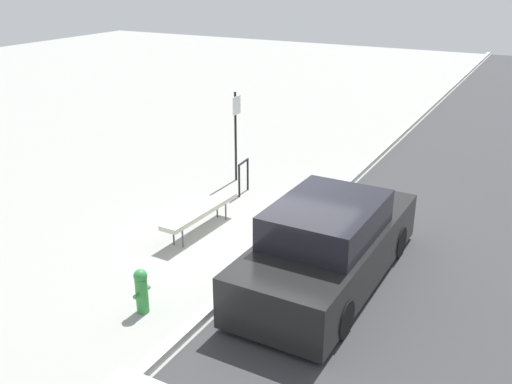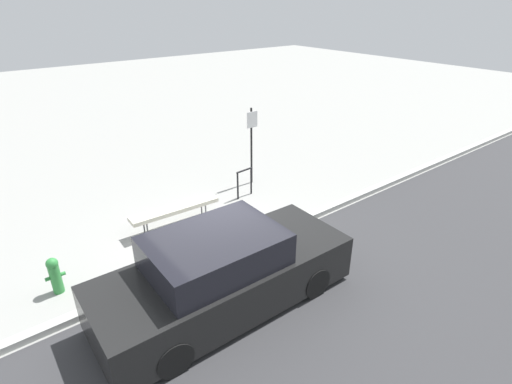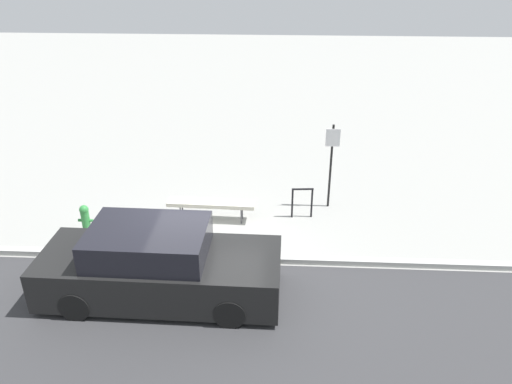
{
  "view_description": "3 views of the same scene",
  "coord_description": "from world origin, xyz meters",
  "px_view_note": "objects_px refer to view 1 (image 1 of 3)",
  "views": [
    {
      "loc": [
        -9.12,
        -4.33,
        5.18
      ],
      "look_at": [
        0.7,
        0.93,
        0.76
      ],
      "focal_mm": 40.0,
      "sensor_mm": 36.0,
      "label": 1
    },
    {
      "loc": [
        -3.8,
        -6.14,
        5.11
      ],
      "look_at": [
        1.42,
        0.59,
        0.92
      ],
      "focal_mm": 28.0,
      "sensor_mm": 36.0,
      "label": 2
    },
    {
      "loc": [
        1.59,
        -9.24,
        6.39
      ],
      "look_at": [
        0.98,
        2.09,
        0.67
      ],
      "focal_mm": 35.0,
      "sensor_mm": 36.0,
      "label": 3
    }
  ],
  "objects_px": {
    "bench": "(200,211)",
    "fire_hydrant": "(142,289)",
    "sign_post": "(236,128)",
    "bike_rack": "(243,174)",
    "parked_car_near": "(329,245)"
  },
  "relations": [
    {
      "from": "bike_rack",
      "to": "fire_hydrant",
      "type": "xyz_separation_m",
      "value": [
        -5.24,
        -1.09,
        -0.09
      ]
    },
    {
      "from": "bench",
      "to": "fire_hydrant",
      "type": "relative_size",
      "value": 2.91
    },
    {
      "from": "fire_hydrant",
      "to": "bike_rack",
      "type": "bearing_deg",
      "value": 11.77
    },
    {
      "from": "bike_rack",
      "to": "fire_hydrant",
      "type": "height_order",
      "value": "bike_rack"
    },
    {
      "from": "bench",
      "to": "fire_hydrant",
      "type": "bearing_deg",
      "value": -162.32
    },
    {
      "from": "sign_post",
      "to": "fire_hydrant",
      "type": "xyz_separation_m",
      "value": [
        -5.97,
        -1.71,
        -0.98
      ]
    },
    {
      "from": "parked_car_near",
      "to": "bench",
      "type": "bearing_deg",
      "value": 79.51
    },
    {
      "from": "bench",
      "to": "sign_post",
      "type": "xyz_separation_m",
      "value": [
        3.03,
        0.89,
        0.92
      ]
    },
    {
      "from": "sign_post",
      "to": "parked_car_near",
      "type": "distance_m",
      "value": 5.43
    },
    {
      "from": "fire_hydrant",
      "to": "sign_post",
      "type": "bearing_deg",
      "value": 16.01
    },
    {
      "from": "bench",
      "to": "parked_car_near",
      "type": "bearing_deg",
      "value": -99.34
    },
    {
      "from": "bike_rack",
      "to": "sign_post",
      "type": "relative_size",
      "value": 0.36
    },
    {
      "from": "sign_post",
      "to": "parked_car_near",
      "type": "height_order",
      "value": "sign_post"
    },
    {
      "from": "bike_rack",
      "to": "fire_hydrant",
      "type": "distance_m",
      "value": 5.36
    },
    {
      "from": "sign_post",
      "to": "fire_hydrant",
      "type": "bearing_deg",
      "value": -163.99
    }
  ]
}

